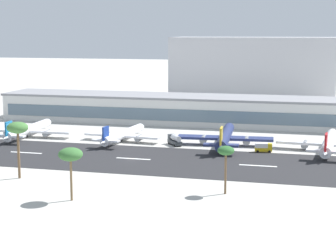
% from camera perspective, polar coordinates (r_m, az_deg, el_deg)
% --- Properties ---
extents(ground_plane, '(1400.00, 1400.00, 0.00)m').
position_cam_1_polar(ground_plane, '(194.09, -3.57, -3.36)').
color(ground_plane, '#B2AFA8').
extents(runway_strip, '(800.00, 42.40, 0.08)m').
position_cam_1_polar(runway_strip, '(195.66, -3.42, -3.24)').
color(runway_strip, '#262628').
rests_on(runway_strip, ground_plane).
extents(runway_centreline_dash_3, '(12.00, 1.20, 0.01)m').
position_cam_1_polar(runway_centreline_dash_3, '(211.05, -13.79, -2.56)').
color(runway_centreline_dash_3, white).
rests_on(runway_centreline_dash_3, runway_strip).
extents(runway_centreline_dash_4, '(12.00, 1.20, 0.01)m').
position_cam_1_polar(runway_centreline_dash_4, '(195.67, -3.44, -3.23)').
color(runway_centreline_dash_4, white).
rests_on(runway_centreline_dash_4, runway_strip).
extents(runway_centreline_dash_5, '(12.00, 1.20, 0.01)m').
position_cam_1_polar(runway_centreline_dash_5, '(187.42, 8.85, -3.88)').
color(runway_centreline_dash_5, white).
rests_on(runway_centreline_dash_5, runway_strip).
extents(terminal_building, '(188.09, 27.01, 12.87)m').
position_cam_1_polar(terminal_building, '(271.19, 2.80, 1.63)').
color(terminal_building, silver).
rests_on(terminal_building, ground_plane).
extents(distant_hotel_block, '(98.51, 38.02, 39.25)m').
position_cam_1_polar(distant_hotel_block, '(363.19, 8.35, 5.56)').
color(distant_hotel_block, '#BCBCC1').
rests_on(distant_hotel_block, ground_plane).
extents(airliner_blue_tail_gate_0, '(37.88, 42.06, 8.78)m').
position_cam_1_polar(airliner_blue_tail_gate_0, '(241.84, -13.72, -0.42)').
color(airliner_blue_tail_gate_0, silver).
rests_on(airliner_blue_tail_gate_0, ground_plane).
extents(airliner_navy_tail_gate_1, '(31.25, 39.43, 8.24)m').
position_cam_1_polar(airliner_navy_tail_gate_1, '(225.96, -4.55, -0.90)').
color(airliner_navy_tail_gate_1, white).
rests_on(airliner_navy_tail_gate_1, ground_plane).
extents(airliner_gold_tail_gate_2, '(36.33, 47.16, 9.84)m').
position_cam_1_polar(airliner_gold_tail_gate_2, '(218.11, 5.62, -1.14)').
color(airliner_gold_tail_gate_2, navy).
rests_on(airliner_gold_tail_gate_2, ground_plane).
extents(airliner_red_tail_gate_3, '(37.31, 44.62, 9.32)m').
position_cam_1_polar(airliner_red_tail_gate_3, '(214.09, 15.55, -1.68)').
color(airliner_red_tail_gate_3, white).
rests_on(airliner_red_tail_gate_3, ground_plane).
extents(service_fuel_truck_0, '(7.16, 8.37, 3.95)m').
position_cam_1_polar(service_fuel_truck_0, '(218.55, 0.67, -1.37)').
color(service_fuel_truck_0, '#2D3338').
rests_on(service_fuel_truck_0, ground_plane).
extents(service_box_truck_1, '(6.31, 3.48, 3.25)m').
position_cam_1_polar(service_box_truck_1, '(208.66, 9.38, -2.07)').
color(service_box_truck_1, gold).
rests_on(service_box_truck_1, ground_plane).
extents(palm_tree_0, '(6.17, 6.17, 16.68)m').
position_cam_1_polar(palm_tree_0, '(172.52, -14.59, -0.31)').
color(palm_tree_0, brown).
rests_on(palm_tree_0, ground_plane).
extents(palm_tree_1, '(4.46, 4.46, 12.89)m').
position_cam_1_polar(palm_tree_1, '(152.03, 5.72, -2.58)').
color(palm_tree_1, brown).
rests_on(palm_tree_1, ground_plane).
extents(palm_tree_2, '(6.18, 6.18, 13.63)m').
position_cam_1_polar(palm_tree_2, '(147.33, -9.57, -2.84)').
color(palm_tree_2, brown).
rests_on(palm_tree_2, ground_plane).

